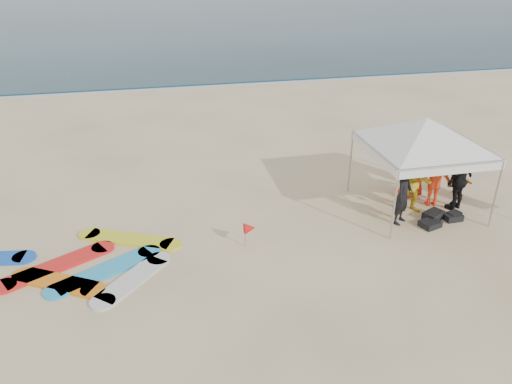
{
  "coord_description": "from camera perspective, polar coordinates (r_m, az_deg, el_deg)",
  "views": [
    {
      "loc": [
        -2.53,
        -8.1,
        6.61
      ],
      "look_at": [
        -0.15,
        2.6,
        1.2
      ],
      "focal_mm": 35.0,
      "sensor_mm": 36.0,
      "label": 1
    }
  ],
  "objects": [
    {
      "name": "ocean",
      "position": [
        68.46,
        -11.04,
        20.32
      ],
      "size": [
        160.0,
        84.0,
        0.08
      ],
      "primitive_type": "cube",
      "color": "#0C2633",
      "rests_on": "ground"
    },
    {
      "name": "person_orange_b",
      "position": [
        15.01,
        17.5,
        2.88
      ],
      "size": [
        0.98,
        0.68,
        1.92
      ],
      "primitive_type": "imported",
      "rotation": [
        0.0,
        0.0,
        3.06
      ],
      "color": "red",
      "rests_on": "ground"
    },
    {
      "name": "person_yellow",
      "position": [
        14.14,
        17.74,
        0.9
      ],
      "size": [
        0.95,
        0.81,
        1.7
      ],
      "primitive_type": "imported",
      "rotation": [
        0.0,
        0.0,
        -0.22
      ],
      "color": "gold",
      "rests_on": "ground"
    },
    {
      "name": "canopy_tent",
      "position": [
        13.78,
        19.0,
        7.96
      ],
      "size": [
        3.97,
        3.97,
        3.0
      ],
      "color": "#A5A5A8",
      "rests_on": "ground"
    },
    {
      "name": "person_black_a",
      "position": [
        13.5,
        16.46,
        -0.31
      ],
      "size": [
        0.71,
        0.68,
        1.63
      ],
      "primitive_type": "imported",
      "rotation": [
        0.0,
        0.0,
        0.69
      ],
      "color": "black",
      "rests_on": "ground"
    },
    {
      "name": "person_seated",
      "position": [
        15.81,
        22.25,
        1.36
      ],
      "size": [
        0.28,
        0.87,
        0.94
      ],
      "primitive_type": "imported",
      "rotation": [
        0.0,
        0.0,
        1.58
      ],
      "color": "orange",
      "rests_on": "ground"
    },
    {
      "name": "person_black_b",
      "position": [
        14.72,
        22.24,
        1.28
      ],
      "size": [
        1.11,
        0.81,
        1.75
      ],
      "primitive_type": "imported",
      "rotation": [
        0.0,
        0.0,
        3.56
      ],
      "color": "black",
      "rests_on": "ground"
    },
    {
      "name": "surfboard_spread",
      "position": [
        12.32,
        -20.01,
        -7.8
      ],
      "size": [
        5.79,
        3.3,
        0.07
      ],
      "color": "blue",
      "rests_on": "ground"
    },
    {
      "name": "shoreline_foam",
      "position": [
        27.23,
        -6.97,
        12.04
      ],
      "size": [
        160.0,
        1.2,
        0.01
      ],
      "primitive_type": "cube",
      "color": "silver",
      "rests_on": "ground"
    },
    {
      "name": "ground",
      "position": [
        10.76,
        3.89,
        -11.72
      ],
      "size": [
        120.0,
        120.0,
        0.0
      ],
      "primitive_type": "plane",
      "color": "beige",
      "rests_on": "ground"
    },
    {
      "name": "person_orange_a",
      "position": [
        14.75,
        19.72,
        1.5
      ],
      "size": [
        1.15,
        0.8,
        1.63
      ],
      "primitive_type": "imported",
      "rotation": [
        0.0,
        0.0,
        2.94
      ],
      "color": "red",
      "rests_on": "ground"
    },
    {
      "name": "marker_pennant",
      "position": [
        12.07,
        -0.71,
        -4.18
      ],
      "size": [
        0.28,
        0.28,
        0.64
      ],
      "color": "#A5A5A8",
      "rests_on": "ground"
    },
    {
      "name": "gear_pile",
      "position": [
        14.2,
        20.27,
        -2.81
      ],
      "size": [
        1.35,
        0.9,
        0.22
      ],
      "color": "black",
      "rests_on": "ground"
    }
  ]
}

